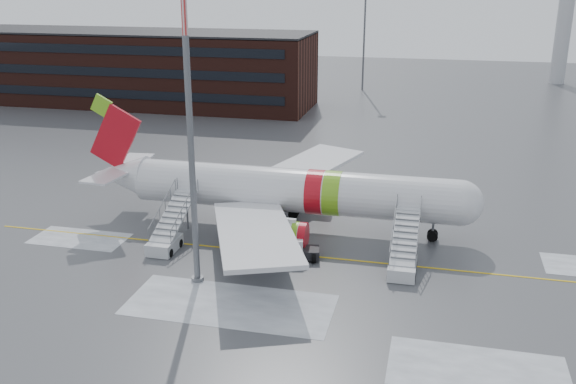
% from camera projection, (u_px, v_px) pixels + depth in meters
% --- Properties ---
extents(ground, '(260.00, 260.00, 0.00)m').
position_uv_depth(ground, '(341.00, 254.00, 51.25)').
color(ground, '#494C4F').
rests_on(ground, ground).
extents(airliner, '(35.03, 32.97, 11.18)m').
position_uv_depth(airliner, '(283.00, 190.00, 55.66)').
color(airliner, silver).
rests_on(airliner, ground).
extents(airstair_fwd, '(2.05, 7.70, 3.48)m').
position_uv_depth(airstair_fwd, '(403.00, 258.00, 48.00)').
color(airstair_fwd, silver).
rests_on(airstair_fwd, ground).
extents(airstair_aft, '(2.05, 7.70, 3.48)m').
position_uv_depth(airstair_aft, '(168.00, 235.00, 52.15)').
color(airstair_aft, silver).
rests_on(airstair_aft, ground).
extents(pushback_tug, '(3.25, 2.69, 1.71)m').
position_uv_depth(pushback_tug, '(298.00, 250.00, 50.21)').
color(pushback_tug, black).
rests_on(pushback_tug, ground).
extents(light_mast_near, '(1.20, 1.20, 22.10)m').
position_uv_depth(light_mast_near, '(190.00, 126.00, 43.09)').
color(light_mast_near, '#595B60').
rests_on(light_mast_near, ground).
extents(terminal_building, '(62.00, 16.11, 12.30)m').
position_uv_depth(terminal_building, '(132.00, 67.00, 109.78)').
color(terminal_building, '#3F1E16').
rests_on(terminal_building, ground).
extents(light_mast_far_n, '(1.20, 1.20, 24.25)m').
position_uv_depth(light_mast_far_n, '(365.00, 16.00, 120.43)').
color(light_mast_far_n, '#595B60').
rests_on(light_mast_far_n, ground).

